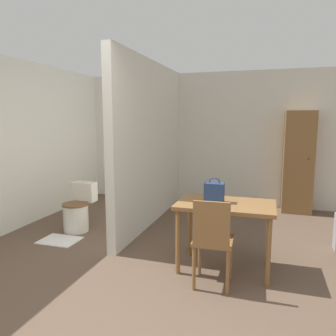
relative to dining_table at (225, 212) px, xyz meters
name	(u,v)px	position (x,y,z in m)	size (l,w,h in m)	color
ground_plane	(107,327)	(-0.75, -1.31, -0.64)	(16.00, 16.00, 0.00)	brown
wall_back	(207,139)	(-0.75, 2.88, 0.61)	(5.75, 0.12, 2.50)	silver
wall_left	(26,144)	(-3.19, 0.76, 0.61)	(0.12, 5.13, 2.50)	silver
partition_wall	(151,144)	(-1.35, 1.38, 0.61)	(0.12, 2.87, 2.50)	silver
dining_table	(225,212)	(0.00, 0.00, 0.00)	(1.03, 0.65, 0.74)	brown
wooden_chair	(213,239)	(-0.06, -0.44, -0.15)	(0.39, 0.39, 0.89)	brown
toilet	(78,210)	(-2.24, 0.64, -0.35)	(0.38, 0.53, 0.69)	silver
handbag	(214,192)	(-0.13, 0.01, 0.20)	(0.21, 0.12, 0.27)	navy
wooden_cabinet	(298,162)	(0.92, 2.61, 0.24)	(0.50, 0.40, 1.77)	brown
bath_mat	(60,240)	(-2.24, 0.17, -0.64)	(0.52, 0.40, 0.01)	silver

